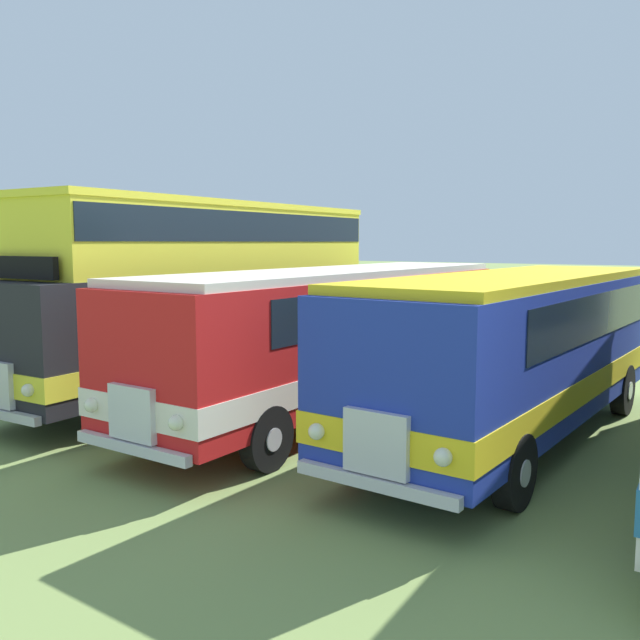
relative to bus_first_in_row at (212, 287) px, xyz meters
name	(u,v)px	position (x,y,z in m)	size (l,w,h in m)	color
bus_first_in_row	(212,287)	(0.00, 0.00, 0.00)	(3.04, 11.45, 4.49)	black
bus_second_in_row	(339,328)	(3.81, -0.25, -0.72)	(2.62, 11.07, 2.99)	red
bus_third_in_row	(519,343)	(7.61, -0.20, -0.72)	(2.89, 9.87, 2.99)	#1E339E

